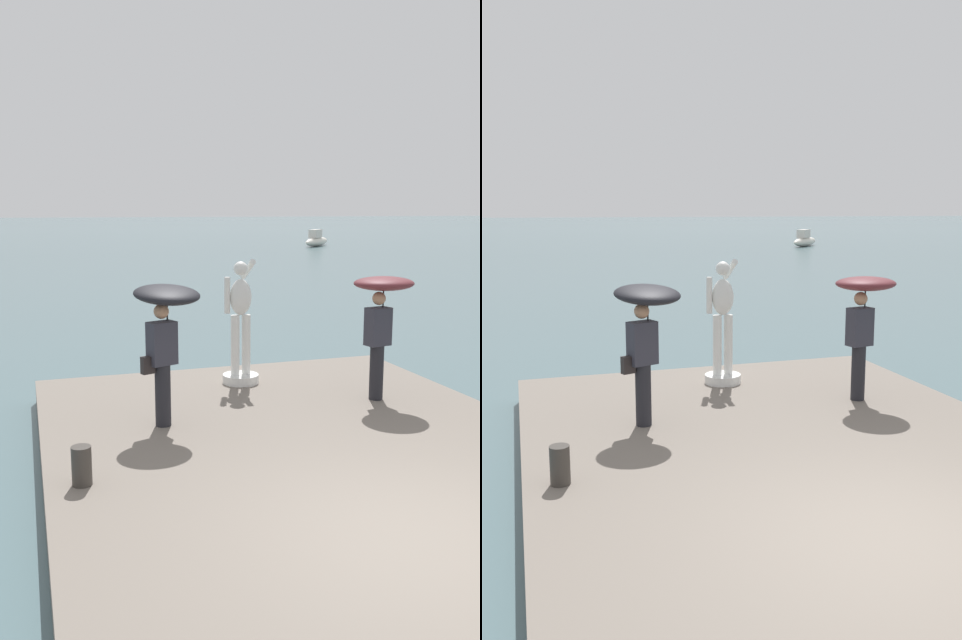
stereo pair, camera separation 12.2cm
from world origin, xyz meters
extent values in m
plane|color=#4C666B|center=(0.00, 40.00, 0.00)|extent=(400.00, 400.00, 0.00)
cube|color=#70665B|center=(0.00, 2.01, 0.20)|extent=(6.68, 10.02, 0.40)
cylinder|color=silver|center=(0.08, 5.78, 0.48)|extent=(0.63, 0.63, 0.15)
cylinder|color=silver|center=(-0.02, 5.78, 1.08)|extent=(0.15, 0.15, 1.05)
cylinder|color=silver|center=(0.18, 5.78, 1.08)|extent=(0.15, 0.15, 1.05)
ellipsoid|color=silver|center=(0.08, 5.78, 1.91)|extent=(0.38, 0.26, 0.62)
sphere|color=silver|center=(0.08, 5.78, 2.40)|extent=(0.24, 0.24, 0.24)
cylinder|color=silver|center=(-0.16, 5.78, 1.95)|extent=(0.10, 0.10, 0.62)
cylinder|color=silver|center=(0.30, 6.05, 2.36)|extent=(0.10, 0.59, 0.40)
cylinder|color=black|center=(-1.67, 3.92, 0.84)|extent=(0.22, 0.22, 0.88)
cube|color=#2D2D38|center=(-1.67, 3.92, 1.58)|extent=(0.44, 0.36, 0.60)
sphere|color=#A87A5B|center=(-1.67, 3.92, 2.02)|extent=(0.21, 0.21, 0.21)
cylinder|color=#262626|center=(-1.57, 4.00, 1.91)|extent=(0.02, 0.02, 0.56)
ellipsoid|color=black|center=(-1.57, 4.00, 2.24)|extent=(1.20, 1.21, 0.33)
cube|color=black|center=(-1.88, 3.87, 1.30)|extent=(0.20, 0.16, 0.24)
cylinder|color=black|center=(1.82, 4.16, 0.84)|extent=(0.22, 0.22, 0.88)
cube|color=#2D2D38|center=(1.82, 4.16, 1.58)|extent=(0.42, 0.31, 0.60)
sphere|color=#A87A5B|center=(1.82, 4.16, 2.02)|extent=(0.21, 0.21, 0.21)
cylinder|color=#262626|center=(1.93, 4.22, 1.91)|extent=(0.02, 0.02, 0.56)
ellipsoid|color=#5B2328|center=(1.93, 4.22, 2.25)|extent=(1.10, 1.10, 0.24)
cylinder|color=#38332D|center=(-2.93, 2.20, 0.62)|extent=(0.22, 0.22, 0.44)
ellipsoid|color=silver|center=(21.67, 49.97, 0.41)|extent=(4.35, 4.59, 0.83)
cube|color=beige|center=(21.40, 49.67, 1.14)|extent=(1.68, 1.73, 0.73)
camera|label=1|loc=(-3.40, -4.91, 3.42)|focal=37.23mm
camera|label=2|loc=(-3.29, -4.95, 3.42)|focal=37.23mm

